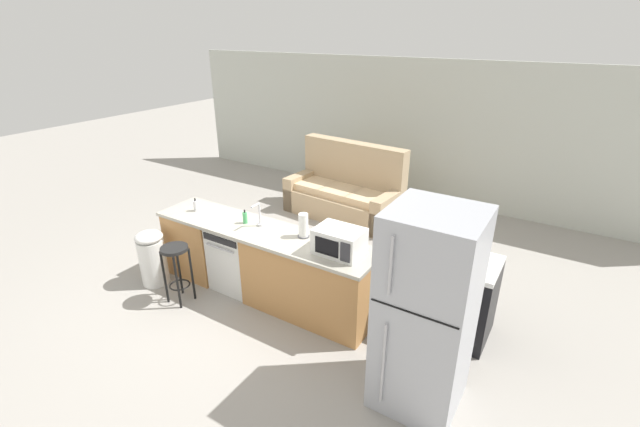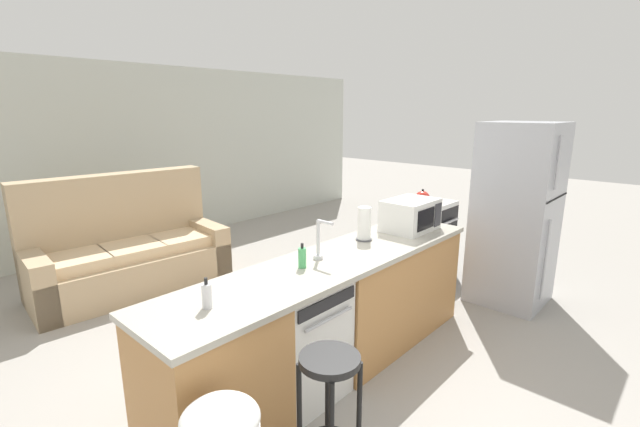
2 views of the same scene
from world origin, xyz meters
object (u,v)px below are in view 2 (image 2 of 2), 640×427
Objects in this scene: soap_bottle at (302,258)px; bar_stool at (329,391)px; microwave at (410,215)px; couch at (127,253)px; kettle at (422,198)px; stove_range at (418,238)px; dish_soap_bottle at (207,296)px; paper_towel_roll at (364,224)px; dishwasher at (296,339)px; refrigerator at (516,215)px.

bar_stool is (-0.50, -0.69, -0.44)m from soap_bottle.
microwave is 3.16m from couch.
microwave is 2.44× the size of kettle.
soap_bottle is 2.35m from kettle.
stove_range is 5.11× the size of dish_soap_bottle.
bar_stool is (0.29, -0.64, -0.44)m from dish_soap_bottle.
soap_bottle is 0.09× the size of couch.
paper_towel_roll is 1.54m from kettle.
paper_towel_roll is at bearing 4.48° from dish_soap_bottle.
paper_towel_roll reaches higher than microwave.
microwave is (1.46, -0.00, 0.62)m from dishwasher.
dish_soap_bottle is at bearing -175.52° from paper_towel_roll.
dishwasher is 2.70m from refrigerator.
microwave reaches higher than bar_stool.
bar_stool is (-2.99, -0.10, -0.39)m from refrigerator.
kettle is (-0.17, 0.97, 0.06)m from refrigerator.
microwave is 0.24× the size of couch.
dishwasher is 0.77m from bar_stool.
couch is at bearing 91.52° from soap_bottle.
dish_soap_bottle is (-3.27, -0.56, 0.52)m from stove_range.
paper_towel_roll is 2.85m from couch.
kettle is at bearing -142.84° from stove_range.
kettle is 3.39m from couch.
microwave is at bearing -12.63° from paper_towel_roll.
soap_bottle is (0.12, 0.04, 0.55)m from dishwasher.
couch is at bearing 139.18° from stove_range.
couch is (-2.39, 2.33, -0.59)m from kettle.
refrigerator is 10.51× the size of soap_bottle.
dishwasher is at bearing -168.09° from stove_range.
stove_range is 1.22× the size of bar_stool.
dish_soap_bottle is at bearing 114.15° from bar_stool.
kettle is (0.98, 0.42, -0.05)m from microwave.
kettle is at bearing 9.85° from dishwasher.
refrigerator is 1.81m from paper_towel_roll.
paper_towel_roll is at bearing 7.29° from dishwasher.
stove_range is at bearing -40.82° from couch.
dishwasher is 1.58m from microwave.
dishwasher is 0.41× the size of couch.
microwave is 0.55m from paper_towel_roll.
refrigerator reaches higher than soap_bottle.
couch is (0.05, 2.75, -0.03)m from dishwasher.
paper_towel_roll is 0.14× the size of couch.
paper_towel_roll is at bearing 167.37° from microwave.
refrigerator reaches higher than stove_range.
bar_stool is at bearing -65.85° from dish_soap_bottle.
stove_range is at bearing 25.72° from microwave.
refrigerator is 3.01m from bar_stool.
couch is at bearing 82.77° from bar_stool.
dishwasher is at bearing -170.15° from kettle.
refrigerator is at bearing -90.01° from stove_range.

